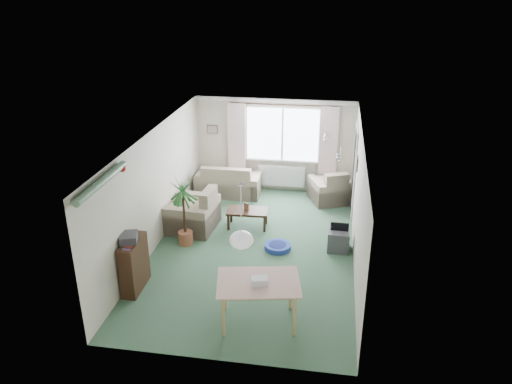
# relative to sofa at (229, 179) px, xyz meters

# --- Properties ---
(ground) EXTENTS (6.50, 6.50, 0.00)m
(ground) POSITION_rel_sofa_xyz_m (1.10, -2.75, -0.40)
(ground) COLOR #33553D
(window) EXTENTS (1.80, 0.03, 1.30)m
(window) POSITION_rel_sofa_xyz_m (1.30, 0.48, 1.10)
(window) COLOR white
(curtain_rod) EXTENTS (2.60, 0.03, 0.03)m
(curtain_rod) POSITION_rel_sofa_xyz_m (1.30, 0.40, 1.87)
(curtain_rod) COLOR black
(curtain_left) EXTENTS (0.45, 0.08, 2.00)m
(curtain_left) POSITION_rel_sofa_xyz_m (0.15, 0.38, 0.87)
(curtain_left) COLOR beige
(curtain_right) EXTENTS (0.45, 0.08, 2.00)m
(curtain_right) POSITION_rel_sofa_xyz_m (2.45, 0.38, 0.87)
(curtain_right) COLOR beige
(radiator) EXTENTS (1.20, 0.10, 0.55)m
(radiator) POSITION_rel_sofa_xyz_m (1.30, 0.44, -0.00)
(radiator) COLOR white
(doorway) EXTENTS (0.03, 0.95, 2.00)m
(doorway) POSITION_rel_sofa_xyz_m (3.08, -0.55, 0.60)
(doorway) COLOR black
(pendant_lamp) EXTENTS (0.36, 0.36, 0.36)m
(pendant_lamp) POSITION_rel_sofa_xyz_m (1.30, -5.05, 1.08)
(pendant_lamp) COLOR white
(tinsel_garland) EXTENTS (1.60, 1.60, 0.12)m
(tinsel_garland) POSITION_rel_sofa_xyz_m (-0.82, -5.05, 1.88)
(tinsel_garland) COLOR #196626
(bauble_cluster_a) EXTENTS (0.20, 0.20, 0.20)m
(bauble_cluster_a) POSITION_rel_sofa_xyz_m (2.40, -1.85, 1.82)
(bauble_cluster_a) COLOR silver
(bauble_cluster_b) EXTENTS (0.20, 0.20, 0.20)m
(bauble_cluster_b) POSITION_rel_sofa_xyz_m (2.70, -3.05, 1.82)
(bauble_cluster_b) COLOR silver
(wall_picture_back) EXTENTS (0.28, 0.03, 0.22)m
(wall_picture_back) POSITION_rel_sofa_xyz_m (-0.50, 0.48, 1.15)
(wall_picture_back) COLOR brown
(wall_picture_right) EXTENTS (0.03, 0.24, 0.30)m
(wall_picture_right) POSITION_rel_sofa_xyz_m (3.08, -1.55, 1.15)
(wall_picture_right) COLOR brown
(sofa) EXTENTS (1.62, 0.86, 0.81)m
(sofa) POSITION_rel_sofa_xyz_m (0.00, 0.00, 0.00)
(sofa) COLOR #BAB08C
(sofa) RESTS_ON ground
(armchair_corner) EXTENTS (1.19, 1.16, 0.83)m
(armchair_corner) POSITION_rel_sofa_xyz_m (2.58, -0.02, 0.01)
(armchair_corner) COLOR beige
(armchair_corner) RESTS_ON ground
(armchair_left) EXTENTS (1.10, 1.15, 0.95)m
(armchair_left) POSITION_rel_sofa_xyz_m (-0.40, -2.01, 0.07)
(armchair_left) COLOR beige
(armchair_left) RESTS_ON ground
(coffee_table) EXTENTS (0.92, 0.54, 0.40)m
(coffee_table) POSITION_rel_sofa_xyz_m (0.80, -1.76, -0.20)
(coffee_table) COLOR black
(coffee_table) RESTS_ON ground
(photo_frame) EXTENTS (0.12, 0.07, 0.16)m
(photo_frame) POSITION_rel_sofa_xyz_m (0.77, -1.74, 0.08)
(photo_frame) COLOR brown
(photo_frame) RESTS_ON coffee_table
(bookshelf) EXTENTS (0.27, 0.78, 0.95)m
(bookshelf) POSITION_rel_sofa_xyz_m (-0.74, -4.43, 0.07)
(bookshelf) COLOR black
(bookshelf) RESTS_ON ground
(hifi_box) EXTENTS (0.37, 0.42, 0.14)m
(hifi_box) POSITION_rel_sofa_xyz_m (-0.77, -4.45, 0.62)
(hifi_box) COLOR #343439
(hifi_box) RESTS_ON bookshelf
(houseplant) EXTENTS (0.76, 0.76, 1.49)m
(houseplant) POSITION_rel_sofa_xyz_m (-0.33, -2.73, 0.34)
(houseplant) COLOR #1D501B
(houseplant) RESTS_ON ground
(dining_table) EXTENTS (1.31, 1.00, 0.74)m
(dining_table) POSITION_rel_sofa_xyz_m (1.55, -5.03, -0.03)
(dining_table) COLOR #A87A5B
(dining_table) RESTS_ON ground
(gift_box) EXTENTS (0.29, 0.23, 0.12)m
(gift_box) POSITION_rel_sofa_xyz_m (1.58, -5.08, 0.40)
(gift_box) COLOR white
(gift_box) RESTS_ON dining_table
(tv_cube) EXTENTS (0.45, 0.49, 0.43)m
(tv_cube) POSITION_rel_sofa_xyz_m (2.80, -2.45, -0.19)
(tv_cube) COLOR #3C3C41
(tv_cube) RESTS_ON ground
(pet_bed) EXTENTS (0.62, 0.62, 0.11)m
(pet_bed) POSITION_rel_sofa_xyz_m (1.58, -2.65, -0.35)
(pet_bed) COLOR navy
(pet_bed) RESTS_ON ground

